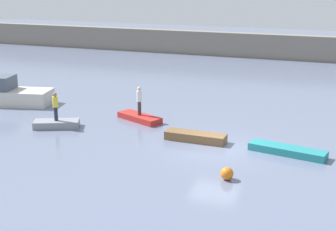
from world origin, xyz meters
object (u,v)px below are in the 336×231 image
(rowboat_teal, at_px, (287,151))
(person_yellow_shirt, at_px, (55,105))
(rowboat_grey, at_px, (57,124))
(motorboat, at_px, (4,94))
(person_white_shirt, at_px, (139,99))
(rowboat_red, at_px, (140,118))
(rowboat_brown, at_px, (195,137))
(mooring_buoy, at_px, (227,174))

(rowboat_teal, relative_size, person_yellow_shirt, 2.30)
(rowboat_grey, bearing_deg, motorboat, 127.13)
(person_white_shirt, bearing_deg, motorboat, 177.64)
(rowboat_teal, bearing_deg, person_yellow_shirt, -168.67)
(person_white_shirt, bearing_deg, rowboat_grey, -142.57)
(motorboat, height_order, rowboat_red, motorboat)
(person_yellow_shirt, bearing_deg, person_white_shirt, 37.43)
(rowboat_red, height_order, rowboat_brown, rowboat_brown)
(motorboat, distance_m, mooring_buoy, 19.38)
(motorboat, relative_size, rowboat_teal, 1.73)
(rowboat_brown, relative_size, mooring_buoy, 5.80)
(rowboat_red, height_order, person_yellow_shirt, person_yellow_shirt)
(motorboat, relative_size, mooring_buoy, 11.64)
(person_yellow_shirt, distance_m, mooring_buoy, 12.10)
(person_yellow_shirt, height_order, person_white_shirt, person_white_shirt)
(rowboat_red, xyz_separation_m, rowboat_teal, (9.40, -2.80, 0.01))
(rowboat_brown, height_order, mooring_buoy, mooring_buoy)
(person_yellow_shirt, bearing_deg, rowboat_teal, 1.12)
(person_yellow_shirt, xyz_separation_m, person_white_shirt, (4.00, 3.06, -0.01))
(rowboat_brown, xyz_separation_m, person_yellow_shirt, (-8.45, -0.57, 1.14))
(rowboat_brown, height_order, rowboat_teal, rowboat_brown)
(rowboat_grey, distance_m, rowboat_brown, 8.46)
(motorboat, distance_m, person_white_shirt, 10.53)
(motorboat, bearing_deg, rowboat_teal, -9.23)
(rowboat_grey, relative_size, person_white_shirt, 1.48)
(motorboat, bearing_deg, person_yellow_shirt, -28.29)
(rowboat_brown, relative_size, person_white_shirt, 1.88)
(person_yellow_shirt, bearing_deg, rowboat_brown, 3.85)
(motorboat, relative_size, person_yellow_shirt, 3.96)
(motorboat, xyz_separation_m, rowboat_brown, (14.94, -2.93, -0.46))
(rowboat_teal, height_order, person_yellow_shirt, person_yellow_shirt)
(person_white_shirt, bearing_deg, mooring_buoy, -43.68)
(rowboat_red, xyz_separation_m, person_yellow_shirt, (-4.00, -3.06, 1.19))
(rowboat_teal, height_order, person_white_shirt, person_white_shirt)
(rowboat_grey, height_order, mooring_buoy, mooring_buoy)
(rowboat_teal, bearing_deg, rowboat_grey, -168.67)
(person_white_shirt, distance_m, mooring_buoy, 10.26)
(person_white_shirt, bearing_deg, rowboat_red, -14.04)
(person_yellow_shirt, xyz_separation_m, mooring_buoy, (11.38, -3.98, -1.08))
(motorboat, height_order, mooring_buoy, motorboat)
(person_yellow_shirt, bearing_deg, rowboat_grey, -0.90)
(rowboat_grey, height_order, rowboat_teal, rowboat_grey)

